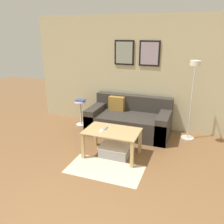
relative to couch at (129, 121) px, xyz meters
The scene contains 10 objects.
wall_back 1.15m from the couch, 59.55° to the left, with size 5.60×0.09×2.55m.
area_rug 1.65m from the couch, 87.83° to the right, with size 1.26×0.66×0.01m, color beige.
couch is the anchor object (origin of this frame).
coffee_table 1.13m from the couch, 89.54° to the right, with size 0.99×0.62×0.50m.
storage_bin 1.14m from the couch, 86.75° to the right, with size 0.55×0.39×0.20m.
floor_lamp 1.51m from the couch, ahead, with size 0.28×0.54×1.68m.
side_table 1.24m from the couch, behind, with size 0.29×0.29×0.59m.
book_stack 1.28m from the couch, behind, with size 0.23×0.17×0.05m.
remote_control 1.12m from the couch, 96.96° to the right, with size 0.04×0.15×0.02m, color #99999E.
cell_phone 1.25m from the couch, 97.66° to the right, with size 0.07×0.14×0.01m, color silver.
Camera 1 is at (1.07, -1.48, 2.19)m, focal length 38.00 mm.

